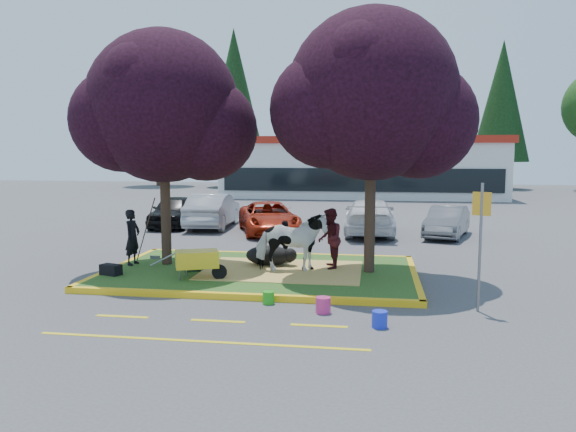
# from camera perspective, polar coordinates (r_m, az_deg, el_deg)

# --- Properties ---
(ground) EXTENTS (90.00, 90.00, 0.00)m
(ground) POSITION_cam_1_polar(r_m,az_deg,el_deg) (15.27, -2.81, -6.01)
(ground) COLOR #424244
(ground) RESTS_ON ground
(median_island) EXTENTS (8.00, 5.00, 0.15)m
(median_island) POSITION_cam_1_polar(r_m,az_deg,el_deg) (15.25, -2.81, -5.74)
(median_island) COLOR #234D18
(median_island) RESTS_ON ground
(curb_near) EXTENTS (8.30, 0.16, 0.15)m
(curb_near) POSITION_cam_1_polar(r_m,az_deg,el_deg) (12.80, -5.14, -8.16)
(curb_near) COLOR yellow
(curb_near) RESTS_ON ground
(curb_far) EXTENTS (8.30, 0.16, 0.15)m
(curb_far) POSITION_cam_1_polar(r_m,az_deg,el_deg) (17.74, -1.14, -3.99)
(curb_far) COLOR yellow
(curb_far) RESTS_ON ground
(curb_left) EXTENTS (0.16, 5.30, 0.15)m
(curb_left) POSITION_cam_1_polar(r_m,az_deg,el_deg) (16.55, -16.85, -5.04)
(curb_left) COLOR yellow
(curb_left) RESTS_ON ground
(curb_right) EXTENTS (0.16, 5.30, 0.15)m
(curb_right) POSITION_cam_1_polar(r_m,az_deg,el_deg) (14.99, 12.75, -6.11)
(curb_right) COLOR yellow
(curb_right) RESTS_ON ground
(straw_bedding) EXTENTS (4.20, 3.00, 0.01)m
(straw_bedding) POSITION_cam_1_polar(r_m,az_deg,el_deg) (15.13, -0.57, -5.52)
(straw_bedding) COLOR #E3BF5D
(straw_bedding) RESTS_ON median_island
(tree_purple_left) EXTENTS (5.06, 4.20, 6.51)m
(tree_purple_left) POSITION_cam_1_polar(r_m,az_deg,el_deg) (16.09, -12.52, 10.11)
(tree_purple_left) COLOR black
(tree_purple_left) RESTS_ON median_island
(tree_purple_right) EXTENTS (5.30, 4.40, 6.82)m
(tree_purple_right) POSITION_cam_1_polar(r_m,az_deg,el_deg) (14.83, 8.58, 11.28)
(tree_purple_right) COLOR black
(tree_purple_right) RESTS_ON median_island
(fire_lane_stripe_a) EXTENTS (1.10, 0.12, 0.01)m
(fire_lane_stripe_a) POSITION_cam_1_polar(r_m,az_deg,el_deg) (12.00, -16.50, -9.76)
(fire_lane_stripe_a) COLOR yellow
(fire_lane_stripe_a) RESTS_ON ground
(fire_lane_stripe_b) EXTENTS (1.10, 0.12, 0.01)m
(fire_lane_stripe_b) POSITION_cam_1_polar(r_m,az_deg,el_deg) (11.32, -7.14, -10.54)
(fire_lane_stripe_b) COLOR yellow
(fire_lane_stripe_b) RESTS_ON ground
(fire_lane_stripe_c) EXTENTS (1.10, 0.12, 0.01)m
(fire_lane_stripe_c) POSITION_cam_1_polar(r_m,az_deg,el_deg) (10.96, 3.16, -11.08)
(fire_lane_stripe_c) COLOR yellow
(fire_lane_stripe_c) RESTS_ON ground
(fire_lane_long) EXTENTS (6.00, 0.10, 0.01)m
(fire_lane_long) POSITION_cam_1_polar(r_m,az_deg,el_deg) (10.23, -9.02, -12.46)
(fire_lane_long) COLOR yellow
(fire_lane_long) RESTS_ON ground
(retail_building) EXTENTS (20.40, 8.40, 4.40)m
(retail_building) POSITION_cam_1_polar(r_m,az_deg,el_deg) (42.61, 7.44, 5.06)
(retail_building) COLOR silver
(retail_building) RESTS_ON ground
(treeline) EXTENTS (46.58, 7.80, 14.63)m
(treeline) POSITION_cam_1_polar(r_m,az_deg,el_deg) (52.42, 6.93, 11.33)
(treeline) COLOR black
(treeline) RESTS_ON ground
(cow) EXTENTS (1.98, 1.12, 1.58)m
(cow) POSITION_cam_1_polar(r_m,az_deg,el_deg) (14.81, 0.32, -2.69)
(cow) COLOR white
(cow) RESTS_ON median_island
(calf) EXTENTS (1.41, 0.99, 0.56)m
(calf) POSITION_cam_1_polar(r_m,az_deg,el_deg) (15.75, -2.00, -4.03)
(calf) COLOR black
(calf) RESTS_ON median_island
(handler) EXTENTS (0.45, 0.62, 1.56)m
(handler) POSITION_cam_1_polar(r_m,az_deg,el_deg) (16.37, -15.52, -2.08)
(handler) COLOR black
(handler) RESTS_ON median_island
(visitor_a) EXTENTS (0.70, 0.86, 1.65)m
(visitor_a) POSITION_cam_1_polar(r_m,az_deg,el_deg) (15.25, 4.26, -2.31)
(visitor_a) COLOR #461418
(visitor_a) RESTS_ON median_island
(visitor_b) EXTENTS (0.37, 0.73, 1.20)m
(visitor_b) POSITION_cam_1_polar(r_m,az_deg,el_deg) (16.26, -0.28, -2.55)
(visitor_b) COLOR black
(visitor_b) RESTS_ON median_island
(wheelbarrow) EXTENTS (1.86, 0.98, 0.71)m
(wheelbarrow) POSITION_cam_1_polar(r_m,az_deg,el_deg) (14.25, -9.19, -4.38)
(wheelbarrow) COLOR black
(wheelbarrow) RESTS_ON median_island
(gear_bag_dark) EXTENTS (0.60, 0.44, 0.27)m
(gear_bag_dark) POSITION_cam_1_polar(r_m,az_deg,el_deg) (15.27, -17.56, -5.22)
(gear_bag_dark) COLOR black
(gear_bag_dark) RESTS_ON median_island
(gear_bag_green) EXTENTS (0.49, 0.40, 0.23)m
(gear_bag_green) POSITION_cam_1_polar(r_m,az_deg,el_deg) (15.23, -9.66, -5.12)
(gear_bag_green) COLOR black
(gear_bag_green) RESTS_ON median_island
(sign_post) EXTENTS (0.35, 0.18, 2.69)m
(sign_post) POSITION_cam_1_polar(r_m,az_deg,el_deg) (12.21, 18.99, -1.56)
(sign_post) COLOR slate
(sign_post) RESTS_ON ground
(bucket_green) EXTENTS (0.29, 0.29, 0.28)m
(bucket_green) POSITION_cam_1_polar(r_m,az_deg,el_deg) (12.42, -2.00, -8.29)
(bucket_green) COLOR green
(bucket_green) RESTS_ON ground
(bucket_pink) EXTENTS (0.37, 0.37, 0.33)m
(bucket_pink) POSITION_cam_1_polar(r_m,az_deg,el_deg) (11.75, 3.59, -9.03)
(bucket_pink) COLOR #CF2E75
(bucket_pink) RESTS_ON ground
(bucket_blue) EXTENTS (0.31, 0.31, 0.32)m
(bucket_blue) POSITION_cam_1_polar(r_m,az_deg,el_deg) (10.95, 9.29, -10.31)
(bucket_blue) COLOR #1B2DDA
(bucket_blue) RESTS_ON ground
(car_black) EXTENTS (1.96, 4.18, 1.38)m
(car_black) POSITION_cam_1_polar(r_m,az_deg,el_deg) (25.43, -11.47, 0.49)
(car_black) COLOR black
(car_black) RESTS_ON ground
(car_silver) EXTENTS (1.82, 4.62, 1.50)m
(car_silver) POSITION_cam_1_polar(r_m,az_deg,el_deg) (24.85, -7.64, 0.56)
(car_silver) COLOR #989CA0
(car_silver) RESTS_ON ground
(car_red) EXTENTS (3.48, 5.05, 1.28)m
(car_red) POSITION_cam_1_polar(r_m,az_deg,el_deg) (22.88, -1.97, -0.18)
(car_red) COLOR #A4230D
(car_red) RESTS_ON ground
(car_white) EXTENTS (2.05, 4.92, 1.42)m
(car_white) POSITION_cam_1_polar(r_m,az_deg,el_deg) (22.84, 8.30, -0.08)
(car_white) COLOR silver
(car_white) RESTS_ON ground
(car_grey) EXTENTS (2.24, 3.88, 1.21)m
(car_grey) POSITION_cam_1_polar(r_m,az_deg,el_deg) (22.74, 15.84, -0.56)
(car_grey) COLOR #5A5C61
(car_grey) RESTS_ON ground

